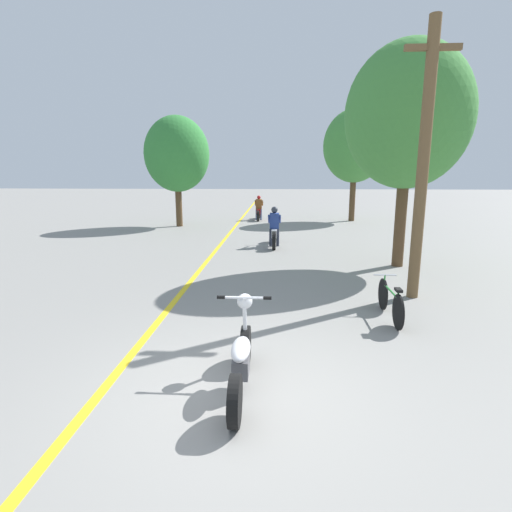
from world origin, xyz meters
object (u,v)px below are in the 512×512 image
object	(u,v)px
motorcycle_foreground	(241,358)
roadside_tree_right_near	(408,116)
roadside_tree_right_far	(355,146)
motorcycle_rider_lead	(274,231)
utility_pole	(423,161)
motorcycle_rider_far	(259,211)
roadside_tree_left	(177,154)
bicycle_parked	(390,301)

from	to	relation	value
motorcycle_foreground	roadside_tree_right_near	bearing A→B (deg)	60.67
roadside_tree_right_far	motorcycle_foreground	size ratio (longest dim) A/B	3.07
motorcycle_rider_lead	motorcycle_foreground	bearing A→B (deg)	-91.65
utility_pole	motorcycle_rider_far	bearing A→B (deg)	106.15
roadside_tree_right_near	roadside_tree_left	bearing A→B (deg)	135.89
motorcycle_rider_far	roadside_tree_left	bearing A→B (deg)	-142.72
roadside_tree_left	bicycle_parked	distance (m)	14.92
roadside_tree_right_near	motorcycle_rider_far	size ratio (longest dim) A/B	3.01
utility_pole	motorcycle_rider_far	world-z (taller)	utility_pole
utility_pole	motorcycle_rider_lead	world-z (taller)	utility_pole
utility_pole	motorcycle_rider_lead	size ratio (longest dim) A/B	2.64
motorcycle_foreground	motorcycle_rider_far	distance (m)	18.29
roadside_tree_right_far	motorcycle_foreground	bearing A→B (deg)	-104.10
motorcycle_rider_far	bicycle_parked	distance (m)	15.99
motorcycle_rider_far	bicycle_parked	world-z (taller)	motorcycle_rider_far
motorcycle_rider_far	roadside_tree_right_near	bearing A→B (deg)	-67.53
motorcycle_rider_lead	bicycle_parked	distance (m)	7.78
roadside_tree_right_near	utility_pole	bearing A→B (deg)	-99.90
motorcycle_foreground	motorcycle_rider_far	bearing A→B (deg)	92.20
utility_pole	roadside_tree_right_near	size ratio (longest dim) A/B	0.92
motorcycle_rider_far	bicycle_parked	bearing A→B (deg)	-78.25
roadside_tree_right_far	roadside_tree_left	xyz separation A→B (m)	(-9.14, -2.76, -0.52)
motorcycle_rider_lead	bicycle_parked	size ratio (longest dim) A/B	1.28
roadside_tree_right_near	motorcycle_rider_far	distance (m)	12.72
roadside_tree_right_near	roadside_tree_right_far	bearing A→B (deg)	86.94
roadside_tree_left	motorcycle_rider_lead	size ratio (longest dim) A/B	2.50
utility_pole	motorcycle_foreground	world-z (taller)	utility_pole
roadside_tree_right_near	roadside_tree_right_far	world-z (taller)	roadside_tree_right_near
motorcycle_rider_lead	roadside_tree_left	bearing A→B (deg)	132.92
motorcycle_rider_lead	bicycle_parked	world-z (taller)	motorcycle_rider_lead
roadside_tree_left	utility_pole	bearing A→B (deg)	-54.61
utility_pole	motorcycle_foreground	size ratio (longest dim) A/B	2.89
motorcycle_rider_lead	bicycle_parked	xyz separation A→B (m)	(2.27, -7.44, -0.21)
roadside_tree_right_far	motorcycle_foreground	distance (m)	18.99
roadside_tree_right_near	motorcycle_rider_lead	xyz separation A→B (m)	(-3.66, 3.03, -3.64)
motorcycle_foreground	motorcycle_rider_far	xyz separation A→B (m)	(-0.70, 18.28, 0.11)
motorcycle_rider_lead	motorcycle_rider_far	bearing A→B (deg)	96.88
utility_pole	roadside_tree_right_near	distance (m)	3.30
utility_pole	roadside_tree_left	size ratio (longest dim) A/B	1.05
roadside_tree_right_near	motorcycle_rider_far	xyz separation A→B (m)	(-4.65, 11.25, -3.68)
roadside_tree_left	roadside_tree_right_near	bearing A→B (deg)	-44.11
motorcycle_rider_lead	motorcycle_rider_far	size ratio (longest dim) A/B	1.05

